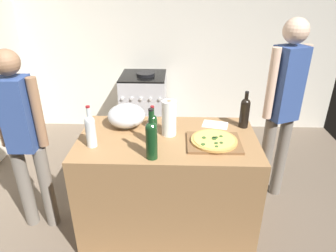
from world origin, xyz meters
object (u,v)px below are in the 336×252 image
at_px(wine_bottle_clear, 153,128).
at_px(person_in_red, 283,102).
at_px(person_in_stripes, 24,135).
at_px(wine_bottle_green, 151,138).
at_px(stove, 144,107).
at_px(mixing_bowl, 126,116).
at_px(wine_bottle_dark, 90,129).
at_px(wine_bottle_amber, 245,111).
at_px(pizza, 214,140).
at_px(paper_towel_roll, 169,118).

bearing_deg(wine_bottle_clear, person_in_red, 26.64).
relative_size(wine_bottle_clear, person_in_stripes, 0.20).
xyz_separation_m(wine_bottle_green, stove, (-0.28, 2.00, -0.60)).
distance_m(mixing_bowl, wine_bottle_dark, 0.40).
bearing_deg(wine_bottle_green, wine_bottle_dark, 161.59).
bearing_deg(mixing_bowl, wine_bottle_clear, -51.04).
distance_m(wine_bottle_dark, wine_bottle_amber, 1.23).
distance_m(person_in_stripes, person_in_red, 2.20).
distance_m(wine_bottle_dark, person_in_red, 1.68).
xyz_separation_m(pizza, mixing_bowl, (-0.70, 0.28, 0.06)).
bearing_deg(wine_bottle_dark, pizza, 3.80).
distance_m(wine_bottle_dark, person_in_stripes, 0.61).
height_order(mixing_bowl, wine_bottle_green, wine_bottle_green).
distance_m(wine_bottle_clear, wine_bottle_green, 0.20).
bearing_deg(mixing_bowl, paper_towel_roll, -21.37).
relative_size(pizza, paper_towel_roll, 1.21).
bearing_deg(paper_towel_roll, person_in_red, 21.75).
xyz_separation_m(person_in_stripes, person_in_red, (2.15, 0.47, 0.12)).
relative_size(pizza, wine_bottle_amber, 1.11).
relative_size(mixing_bowl, wine_bottle_amber, 1.00).
distance_m(wine_bottle_amber, person_in_red, 0.46).
xyz_separation_m(stove, person_in_red, (1.39, -1.24, 0.57)).
height_order(mixing_bowl, wine_bottle_dark, wine_bottle_dark).
height_order(paper_towel_roll, wine_bottle_green, wine_bottle_green).
bearing_deg(person_in_red, stove, 138.17).
height_order(wine_bottle_green, person_in_red, person_in_red).
relative_size(pizza, mixing_bowl, 1.12).
height_order(pizza, person_in_stripes, person_in_stripes).
distance_m(wine_bottle_amber, person_in_stripes, 1.78).
relative_size(paper_towel_roll, wine_bottle_dark, 0.90).
distance_m(wine_bottle_green, person_in_stripes, 1.09).
xyz_separation_m(wine_bottle_green, person_in_stripes, (-1.04, 0.29, -0.15)).
bearing_deg(person_in_red, pizza, -140.65).
distance_m(wine_bottle_clear, wine_bottle_dark, 0.45).
distance_m(mixing_bowl, wine_bottle_amber, 0.97).
bearing_deg(wine_bottle_clear, wine_bottle_dark, -174.59).
relative_size(stove, person_in_stripes, 0.59).
relative_size(wine_bottle_amber, person_in_red, 0.18).
xyz_separation_m(mixing_bowl, paper_towel_roll, (0.36, -0.14, 0.05)).
bearing_deg(wine_bottle_dark, stove, 84.47).
height_order(person_in_stripes, person_in_red, person_in_red).
height_order(wine_bottle_clear, person_in_stripes, person_in_stripes).
xyz_separation_m(pizza, stove, (-0.72, 1.79, -0.47)).
bearing_deg(stove, wine_bottle_dark, -95.53).
distance_m(paper_towel_roll, stove, 1.79).
height_order(mixing_bowl, wine_bottle_amber, wine_bottle_amber).
xyz_separation_m(pizza, person_in_red, (0.66, 0.54, 0.10)).
xyz_separation_m(pizza, wine_bottle_dark, (-0.90, -0.06, 0.10)).
distance_m(stove, person_in_red, 1.95).
xyz_separation_m(pizza, wine_bottle_amber, (0.28, 0.30, 0.11)).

